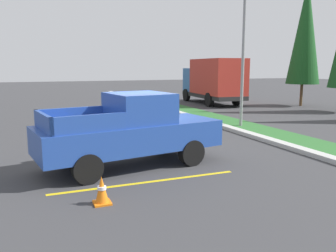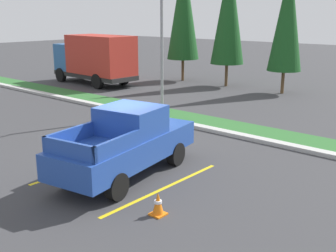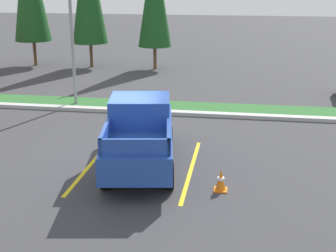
{
  "view_description": "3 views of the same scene",
  "coord_description": "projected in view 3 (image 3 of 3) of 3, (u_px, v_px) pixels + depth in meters",
  "views": [
    {
      "loc": [
        10.34,
        -3.39,
        2.84
      ],
      "look_at": [
        1.74,
        0.06,
        1.25
      ],
      "focal_mm": 37.22,
      "sensor_mm": 36.0,
      "label": 1
    },
    {
      "loc": [
        9.66,
        -9.0,
        4.78
      ],
      "look_at": [
        1.04,
        1.02,
        1.21
      ],
      "focal_mm": 44.42,
      "sensor_mm": 36.0,
      "label": 2
    },
    {
      "loc": [
        3.84,
        -13.73,
        5.49
      ],
      "look_at": [
        1.75,
        -0.78,
        1.33
      ],
      "focal_mm": 50.13,
      "sensor_mm": 36.0,
      "label": 3
    }
  ],
  "objects": [
    {
      "name": "parking_line_far",
      "position": [
        191.0,
        169.0,
        14.05
      ],
      "size": [
        0.12,
        4.8,
        0.01
      ],
      "primitive_type": "cube",
      "color": "yellow",
      "rests_on": "ground"
    },
    {
      "name": "ground_plane",
      "position": [
        118.0,
        155.0,
        15.16
      ],
      "size": [
        120.0,
        120.0,
        0.0
      ],
      "primitive_type": "plane",
      "color": "#38383A"
    },
    {
      "name": "pickup_truck_main",
      "position": [
        140.0,
        133.0,
        14.02
      ],
      "size": [
        2.72,
        5.46,
        2.1
      ],
      "color": "black",
      "rests_on": "ground"
    },
    {
      "name": "curb_strip",
      "position": [
        149.0,
        112.0,
        19.84
      ],
      "size": [
        56.0,
        0.4,
        0.15
      ],
      "primitive_type": "cube",
      "color": "#B2B2AD",
      "rests_on": "ground"
    },
    {
      "name": "grass_median",
      "position": [
        154.0,
        106.0,
        20.89
      ],
      "size": [
        56.0,
        1.8,
        0.06
      ],
      "primitive_type": "cube",
      "color": "#2D662D",
      "rests_on": "ground"
    },
    {
      "name": "parking_line_near",
      "position": [
        92.0,
        163.0,
        14.52
      ],
      "size": [
        0.12,
        4.8,
        0.01
      ],
      "primitive_type": "cube",
      "color": "yellow",
      "rests_on": "ground"
    },
    {
      "name": "street_light",
      "position": [
        70.0,
        25.0,
        20.02
      ],
      "size": [
        0.24,
        1.49,
        6.04
      ],
      "color": "gray",
      "rests_on": "ground"
    },
    {
      "name": "traffic_cone",
      "position": [
        221.0,
        181.0,
        12.58
      ],
      "size": [
        0.36,
        0.36,
        0.6
      ],
      "color": "orange",
      "rests_on": "ground"
    }
  ]
}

